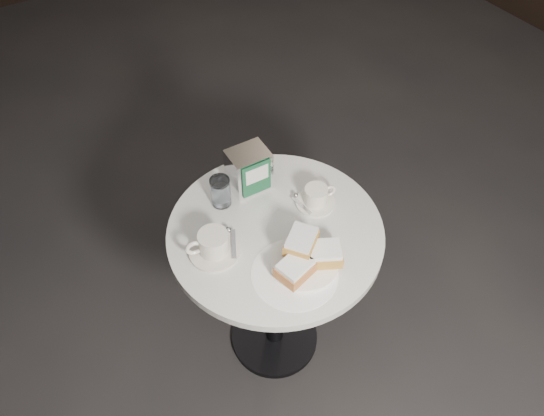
{
  "coord_description": "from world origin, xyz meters",
  "views": [
    {
      "loc": [
        -0.6,
        -0.88,
        2.07
      ],
      "look_at": [
        0.0,
        0.02,
        0.83
      ],
      "focal_mm": 35.0,
      "sensor_mm": 36.0,
      "label": 1
    }
  ],
  "objects": [
    {
      "name": "coffee_cup_left",
      "position": [
        -0.21,
        0.03,
        0.78
      ],
      "size": [
        0.2,
        0.2,
        0.08
      ],
      "rotation": [
        0.0,
        0.0,
        -0.24
      ],
      "color": "silver",
      "rests_on": "cafe_table"
    },
    {
      "name": "napkin_dispenser",
      "position": [
        0.03,
        0.21,
        0.82
      ],
      "size": [
        0.14,
        0.12,
        0.15
      ],
      "rotation": [
        0.0,
        0.0,
        -0.06
      ],
      "color": "silver",
      "rests_on": "cafe_table"
    },
    {
      "name": "water_glass_left",
      "position": [
        -0.09,
        0.2,
        0.8
      ],
      "size": [
        0.09,
        0.09,
        0.11
      ],
      "rotation": [
        0.0,
        0.0,
        0.39
      ],
      "color": "silver",
      "rests_on": "cafe_table"
    },
    {
      "name": "beignet_plate",
      "position": [
        0.0,
        -0.17,
        0.78
      ],
      "size": [
        0.23,
        0.22,
        0.1
      ],
      "rotation": [
        0.0,
        0.0,
        -0.08
      ],
      "color": "white",
      "rests_on": "cafe_table"
    },
    {
      "name": "coffee_cup_right",
      "position": [
        0.17,
        0.02,
        0.77
      ],
      "size": [
        0.15,
        0.15,
        0.07
      ],
      "rotation": [
        0.0,
        0.0,
        -0.18
      ],
      "color": "silver",
      "rests_on": "cafe_table"
    },
    {
      "name": "ground",
      "position": [
        0.0,
        0.0,
        0.0
      ],
      "size": [
        7.0,
        7.0,
        0.0
      ],
      "primitive_type": "plane",
      "color": "black",
      "rests_on": "ground"
    },
    {
      "name": "sugar_spill",
      "position": [
        -0.05,
        -0.17,
        0.75
      ],
      "size": [
        0.33,
        0.33,
        0.0
      ],
      "primitive_type": "cylinder",
      "rotation": [
        0.0,
        0.0,
        -0.28
      ],
      "color": "white",
      "rests_on": "cafe_table"
    },
    {
      "name": "water_glass_right",
      "position": [
        0.08,
        0.21,
        0.79
      ],
      "size": [
        0.08,
        0.08,
        0.1
      ],
      "rotation": [
        0.0,
        0.0,
        -0.24
      ],
      "color": "white",
      "rests_on": "cafe_table"
    },
    {
      "name": "cafe_table",
      "position": [
        0.0,
        0.0,
        0.55
      ],
      "size": [
        0.7,
        0.7,
        0.74
      ],
      "color": "black",
      "rests_on": "ground"
    }
  ]
}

